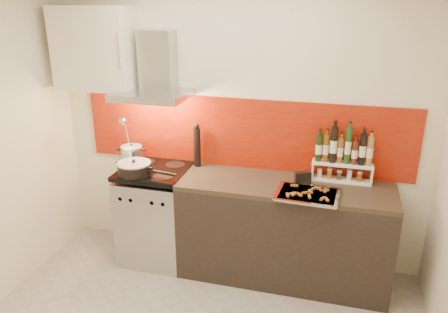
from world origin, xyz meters
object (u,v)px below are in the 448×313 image
(pepper_mill, at_px, (197,146))
(saute_pan, at_px, (135,168))
(range_stove, at_px, (157,215))
(counter, at_px, (283,231))
(stock_pot, at_px, (132,154))
(baking_tray, at_px, (308,194))

(pepper_mill, bearing_deg, saute_pan, -142.83)
(range_stove, height_order, counter, range_stove)
(range_stove, height_order, pepper_mill, pepper_mill)
(range_stove, xyz_separation_m, pepper_mill, (0.35, 0.20, 0.66))
(counter, bearing_deg, range_stove, -179.77)
(stock_pot, distance_m, baking_tray, 1.71)
(range_stove, bearing_deg, stock_pot, 154.52)
(range_stove, bearing_deg, counter, 0.23)
(baking_tray, bearing_deg, counter, 135.86)
(counter, bearing_deg, pepper_mill, 166.82)
(counter, relative_size, baking_tray, 3.53)
(counter, distance_m, pepper_mill, 1.09)
(counter, relative_size, pepper_mill, 4.42)
(range_stove, relative_size, pepper_mill, 2.24)
(pepper_mill, bearing_deg, stock_pot, -173.62)
(saute_pan, relative_size, baking_tray, 1.12)
(stock_pot, height_order, pepper_mill, pepper_mill)
(pepper_mill, distance_m, baking_tray, 1.13)
(counter, bearing_deg, stock_pot, 175.03)
(counter, distance_m, saute_pan, 1.42)
(pepper_mill, bearing_deg, counter, -13.18)
(saute_pan, bearing_deg, stock_pot, 121.11)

